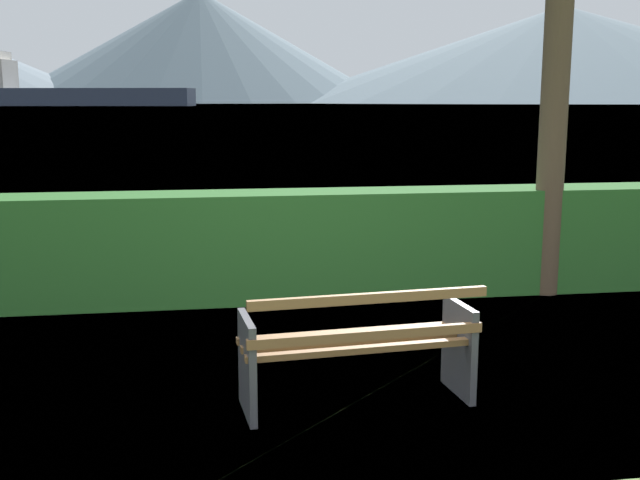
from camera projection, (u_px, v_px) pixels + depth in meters
name	position (u px, v px, depth m)	size (l,w,h in m)	color
ground_plane	(356.00, 402.00, 5.37)	(1400.00, 1400.00, 0.00)	olive
water_surface	(203.00, 105.00, 305.44)	(620.00, 620.00, 0.00)	#6B8EA3
park_bench	(359.00, 347.00, 5.24)	(1.66, 0.71, 0.87)	olive
hedge_row	(301.00, 245.00, 8.15)	(9.63, 0.67, 1.14)	#2D6B28
cargo_ship_large	(49.00, 91.00, 277.11)	(91.73, 32.95, 19.54)	#2D384C
distant_hills	(343.00, 53.00, 567.90)	(829.73, 437.14, 83.70)	gray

